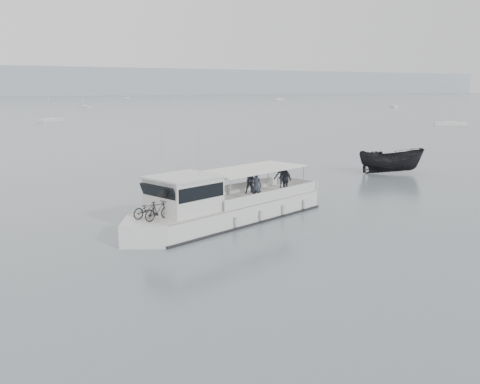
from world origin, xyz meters
TOP-DOWN VIEW (x-y plane):
  - ground at (0.00, 0.00)m, footprint 1400.00×1400.00m
  - tour_boat at (4.05, 1.34)m, footprint 13.69×6.86m
  - dark_motorboat at (25.58, 9.64)m, footprint 6.12×4.61m

SIDE VIEW (x-z plane):
  - ground at x=0.00m, z-range 0.00..0.00m
  - tour_boat at x=4.05m, z-range -1.95..3.85m
  - dark_motorboat at x=25.58m, z-range 0.00..2.23m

